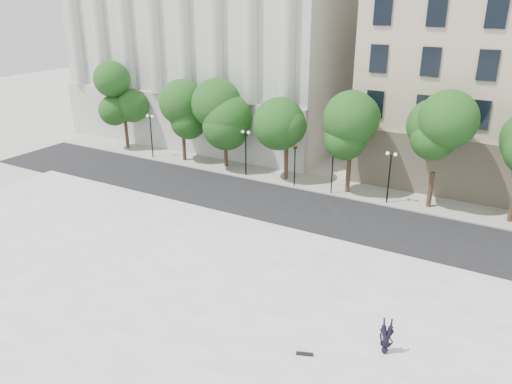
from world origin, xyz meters
TOP-DOWN VIEW (x-y plane):
  - ground at (0.00, 0.00)m, footprint 160.00×160.00m
  - plaza at (0.00, 3.00)m, footprint 44.00×22.00m
  - street at (0.00, 18.00)m, footprint 60.00×8.00m
  - far_sidewalk at (0.00, 24.00)m, footprint 60.00×4.00m
  - building_west at (-17.00, 38.57)m, footprint 31.50×27.65m
  - traffic_light_west at (-1.35, 22.30)m, footprint 0.69×1.64m
  - traffic_light_east at (2.03, 22.30)m, footprint 0.67×1.71m
  - person_lying at (11.72, 4.51)m, footprint 1.07×1.89m
  - skateboard at (8.66, 2.59)m, footprint 0.78×0.45m
  - street_trees at (-0.38, 23.64)m, footprint 47.19×4.63m
  - lamp_posts at (-0.06, 22.60)m, footprint 35.49×0.28m

SIDE VIEW (x-z plane):
  - ground at x=0.00m, z-range 0.00..0.00m
  - street at x=0.00m, z-range 0.00..0.02m
  - far_sidewalk at x=0.00m, z-range 0.00..0.12m
  - plaza at x=0.00m, z-range 0.00..0.45m
  - skateboard at x=8.66m, z-range 0.45..0.53m
  - person_lying at x=11.72m, z-range 0.45..0.94m
  - lamp_posts at x=-0.06m, z-range 0.75..5.22m
  - traffic_light_west at x=-1.35m, z-range 1.56..5.71m
  - traffic_light_east at x=2.03m, z-range 1.58..5.75m
  - street_trees at x=-0.38m, z-range 1.39..9.19m
  - building_west at x=-17.00m, z-range 0.09..25.69m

